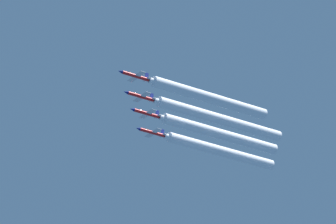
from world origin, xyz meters
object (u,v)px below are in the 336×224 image
object	(u,v)px
jet_lead	(135,76)
jet_second_echelon	(140,96)
jet_third_echelon	(146,113)
jet_fourth_echelon	(151,132)

from	to	relation	value
jet_lead	jet_second_echelon	distance (m)	11.59
jet_second_echelon	jet_lead	bearing A→B (deg)	139.37
jet_third_echelon	jet_fourth_echelon	size ratio (longest dim) A/B	1.00
jet_lead	jet_second_echelon	size ratio (longest dim) A/B	1.00
jet_third_echelon	jet_fourth_echelon	bearing A→B (deg)	-41.50
jet_lead	jet_third_echelon	bearing A→B (deg)	-41.59
jet_third_echelon	jet_lead	bearing A→B (deg)	138.41
jet_lead	jet_fourth_echelon	size ratio (longest dim) A/B	1.00
jet_lead	jet_fourth_echelon	world-z (taller)	jet_lead
jet_second_echelon	jet_third_echelon	world-z (taller)	jet_second_echelon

